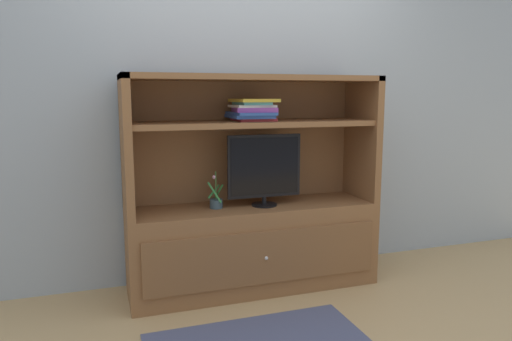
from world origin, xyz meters
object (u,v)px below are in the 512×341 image
at_px(tv_monitor, 264,168).
at_px(magazine_stack, 252,110).
at_px(media_console, 253,222).
at_px(potted_plant, 216,202).

relative_size(tv_monitor, magazine_stack, 1.51).
height_order(tv_monitor, magazine_stack, magazine_stack).
bearing_deg(media_console, tv_monitor, -32.40).
xyz_separation_m(media_console, tv_monitor, (0.07, -0.04, 0.38)).
xyz_separation_m(media_console, potted_plant, (-0.27, -0.01, 0.16)).
relative_size(tv_monitor, potted_plant, 2.08).
distance_m(tv_monitor, potted_plant, 0.40).
bearing_deg(magazine_stack, potted_plant, -179.53).
bearing_deg(potted_plant, tv_monitor, -5.82).
bearing_deg(tv_monitor, potted_plant, 174.18).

